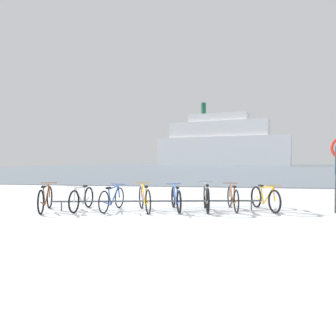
{
  "coord_description": "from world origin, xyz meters",
  "views": [
    {
      "loc": [
        1.99,
        -6.74,
        1.46
      ],
      "look_at": [
        0.08,
        5.87,
        1.13
      ],
      "focal_mm": 32.69,
      "sensor_mm": 36.0,
      "label": 1
    }
  ],
  "objects_px": {
    "bicycle_4": "(176,199)",
    "bicycle_7": "(265,198)",
    "bicycle_1": "(82,199)",
    "ferry_ship": "(221,144)",
    "bicycle_6": "(233,198)",
    "bicycle_3": "(144,199)",
    "bicycle_5": "(206,198)",
    "bicycle_0": "(45,199)",
    "bicycle_2": "(112,199)"
  },
  "relations": [
    {
      "from": "bicycle_1",
      "to": "ferry_ship",
      "type": "relative_size",
      "value": 0.04
    },
    {
      "from": "bicycle_3",
      "to": "bicycle_6",
      "type": "height_order",
      "value": "bicycle_3"
    },
    {
      "from": "bicycle_0",
      "to": "bicycle_1",
      "type": "height_order",
      "value": "bicycle_0"
    },
    {
      "from": "bicycle_3",
      "to": "bicycle_5",
      "type": "distance_m",
      "value": 1.78
    },
    {
      "from": "bicycle_1",
      "to": "bicycle_3",
      "type": "height_order",
      "value": "bicycle_3"
    },
    {
      "from": "bicycle_2",
      "to": "ferry_ship",
      "type": "height_order",
      "value": "ferry_ship"
    },
    {
      "from": "bicycle_3",
      "to": "bicycle_5",
      "type": "xyz_separation_m",
      "value": [
        1.75,
        0.35,
        0.01
      ]
    },
    {
      "from": "bicycle_1",
      "to": "bicycle_2",
      "type": "xyz_separation_m",
      "value": [
        0.89,
        0.1,
        0.0
      ]
    },
    {
      "from": "bicycle_3",
      "to": "bicycle_5",
      "type": "height_order",
      "value": "bicycle_5"
    },
    {
      "from": "bicycle_6",
      "to": "ferry_ship",
      "type": "xyz_separation_m",
      "value": [
        1.33,
        81.25,
        5.85
      ]
    },
    {
      "from": "bicycle_1",
      "to": "bicycle_5",
      "type": "relative_size",
      "value": 0.93
    },
    {
      "from": "bicycle_2",
      "to": "ferry_ship",
      "type": "bearing_deg",
      "value": 86.65
    },
    {
      "from": "bicycle_6",
      "to": "bicycle_4",
      "type": "bearing_deg",
      "value": -168.24
    },
    {
      "from": "bicycle_2",
      "to": "bicycle_0",
      "type": "bearing_deg",
      "value": -167.09
    },
    {
      "from": "bicycle_4",
      "to": "bicycle_7",
      "type": "distance_m",
      "value": 2.59
    },
    {
      "from": "bicycle_1",
      "to": "bicycle_7",
      "type": "distance_m",
      "value": 5.33
    },
    {
      "from": "bicycle_3",
      "to": "bicycle_4",
      "type": "bearing_deg",
      "value": 18.64
    },
    {
      "from": "bicycle_3",
      "to": "bicycle_1",
      "type": "bearing_deg",
      "value": -176.59
    },
    {
      "from": "bicycle_4",
      "to": "bicycle_5",
      "type": "xyz_separation_m",
      "value": [
        0.88,
        0.06,
        0.03
      ]
    },
    {
      "from": "bicycle_2",
      "to": "bicycle_4",
      "type": "height_order",
      "value": "bicycle_4"
    },
    {
      "from": "bicycle_5",
      "to": "bicycle_7",
      "type": "bearing_deg",
      "value": 11.85
    },
    {
      "from": "ferry_ship",
      "to": "bicycle_6",
      "type": "bearing_deg",
      "value": -90.94
    },
    {
      "from": "bicycle_3",
      "to": "bicycle_4",
      "type": "distance_m",
      "value": 0.92
    },
    {
      "from": "bicycle_2",
      "to": "bicycle_3",
      "type": "bearing_deg",
      "value": 0.41
    },
    {
      "from": "bicycle_0",
      "to": "bicycle_4",
      "type": "distance_m",
      "value": 3.73
    },
    {
      "from": "bicycle_4",
      "to": "bicycle_5",
      "type": "relative_size",
      "value": 0.94
    },
    {
      "from": "bicycle_1",
      "to": "ferry_ship",
      "type": "xyz_separation_m",
      "value": [
        5.68,
        82.0,
        5.86
      ]
    },
    {
      "from": "bicycle_2",
      "to": "bicycle_1",
      "type": "bearing_deg",
      "value": -173.37
    },
    {
      "from": "bicycle_1",
      "to": "bicycle_0",
      "type": "bearing_deg",
      "value": -161.51
    },
    {
      "from": "bicycle_1",
      "to": "bicycle_2",
      "type": "distance_m",
      "value": 0.89
    },
    {
      "from": "bicycle_6",
      "to": "ferry_ship",
      "type": "relative_size",
      "value": 0.04
    },
    {
      "from": "bicycle_7",
      "to": "ferry_ship",
      "type": "height_order",
      "value": "ferry_ship"
    },
    {
      "from": "bicycle_3",
      "to": "bicycle_5",
      "type": "relative_size",
      "value": 0.9
    },
    {
      "from": "bicycle_4",
      "to": "ferry_ship",
      "type": "relative_size",
      "value": 0.04
    },
    {
      "from": "bicycle_2",
      "to": "bicycle_3",
      "type": "xyz_separation_m",
      "value": [
        0.96,
        0.01,
        0.02
      ]
    },
    {
      "from": "bicycle_0",
      "to": "ferry_ship",
      "type": "distance_m",
      "value": 82.79
    },
    {
      "from": "bicycle_6",
      "to": "bicycle_7",
      "type": "xyz_separation_m",
      "value": [
        0.92,
        0.07,
        -0.0
      ]
    },
    {
      "from": "bicycle_2",
      "to": "bicycle_7",
      "type": "height_order",
      "value": "bicycle_7"
    },
    {
      "from": "bicycle_3",
      "to": "bicycle_7",
      "type": "bearing_deg",
      "value": 11.58
    },
    {
      "from": "bicycle_2",
      "to": "bicycle_5",
      "type": "height_order",
      "value": "bicycle_5"
    },
    {
      "from": "bicycle_1",
      "to": "bicycle_5",
      "type": "bearing_deg",
      "value": 7.29
    },
    {
      "from": "bicycle_2",
      "to": "bicycle_6",
      "type": "height_order",
      "value": "bicycle_6"
    },
    {
      "from": "bicycle_2",
      "to": "bicycle_7",
      "type": "distance_m",
      "value": 4.44
    },
    {
      "from": "bicycle_0",
      "to": "bicycle_4",
      "type": "xyz_separation_m",
      "value": [
        3.66,
        0.72,
        -0.02
      ]
    },
    {
      "from": "bicycle_5",
      "to": "bicycle_3",
      "type": "bearing_deg",
      "value": -168.69
    },
    {
      "from": "bicycle_3",
      "to": "bicycle_6",
      "type": "distance_m",
      "value": 2.59
    },
    {
      "from": "bicycle_1",
      "to": "bicycle_3",
      "type": "xyz_separation_m",
      "value": [
        1.84,
        0.11,
        0.02
      ]
    },
    {
      "from": "bicycle_1",
      "to": "bicycle_5",
      "type": "height_order",
      "value": "bicycle_5"
    },
    {
      "from": "bicycle_4",
      "to": "bicycle_7",
      "type": "relative_size",
      "value": 1.01
    },
    {
      "from": "bicycle_3",
      "to": "ferry_ship",
      "type": "bearing_deg",
      "value": 87.32
    }
  ]
}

